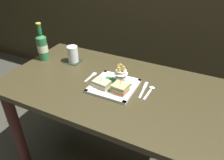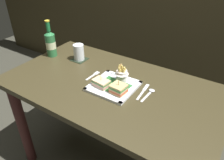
{
  "view_description": "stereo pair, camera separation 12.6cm",
  "coord_description": "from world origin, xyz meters",
  "px_view_note": "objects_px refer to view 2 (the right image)",
  "views": [
    {
      "loc": [
        0.48,
        -0.96,
        1.49
      ],
      "look_at": [
        0.02,
        -0.01,
        0.81
      ],
      "focal_mm": 35.19,
      "sensor_mm": 36.0,
      "label": 1
    },
    {
      "loc": [
        0.59,
        -0.9,
        1.49
      ],
      "look_at": [
        0.02,
        -0.01,
        0.81
      ],
      "focal_mm": 35.19,
      "sensor_mm": 36.0,
      "label": 2
    }
  ],
  "objects_px": {
    "fork": "(93,75)",
    "spoon": "(150,92)",
    "knife": "(143,91)",
    "beer_bottle": "(51,43)",
    "sandwich_half_left": "(101,83)",
    "square_plate": "(113,86)",
    "dining_table": "(111,102)",
    "sandwich_half_right": "(119,89)",
    "fries_cup": "(122,74)",
    "water_glass": "(79,53)"
  },
  "relations": [
    {
      "from": "spoon",
      "to": "sandwich_half_left",
      "type": "bearing_deg",
      "value": -158.39
    },
    {
      "from": "spoon",
      "to": "water_glass",
      "type": "bearing_deg",
      "value": 170.82
    },
    {
      "from": "fork",
      "to": "sandwich_half_left",
      "type": "bearing_deg",
      "value": -33.95
    },
    {
      "from": "dining_table",
      "to": "fries_cup",
      "type": "distance_m",
      "value": 0.21
    },
    {
      "from": "sandwich_half_right",
      "to": "knife",
      "type": "xyz_separation_m",
      "value": [
        0.11,
        0.1,
        -0.03
      ]
    },
    {
      "from": "fork",
      "to": "fries_cup",
      "type": "bearing_deg",
      "value": 7.36
    },
    {
      "from": "water_glass",
      "to": "dining_table",
      "type": "bearing_deg",
      "value": -21.76
    },
    {
      "from": "dining_table",
      "to": "fries_cup",
      "type": "height_order",
      "value": "fries_cup"
    },
    {
      "from": "fork",
      "to": "spoon",
      "type": "bearing_deg",
      "value": 3.58
    },
    {
      "from": "beer_bottle",
      "to": "fork",
      "type": "relative_size",
      "value": 2.12
    },
    {
      "from": "dining_table",
      "to": "water_glass",
      "type": "height_order",
      "value": "water_glass"
    },
    {
      "from": "fries_cup",
      "to": "beer_bottle",
      "type": "bearing_deg",
      "value": 176.45
    },
    {
      "from": "knife",
      "to": "fork",
      "type": "bearing_deg",
      "value": -177.27
    },
    {
      "from": "square_plate",
      "to": "sandwich_half_left",
      "type": "height_order",
      "value": "sandwich_half_left"
    },
    {
      "from": "fork",
      "to": "beer_bottle",
      "type": "bearing_deg",
      "value": 171.53
    },
    {
      "from": "beer_bottle",
      "to": "knife",
      "type": "height_order",
      "value": "beer_bottle"
    },
    {
      "from": "knife",
      "to": "beer_bottle",
      "type": "bearing_deg",
      "value": 176.49
    },
    {
      "from": "knife",
      "to": "dining_table",
      "type": "bearing_deg",
      "value": -168.25
    },
    {
      "from": "fries_cup",
      "to": "water_glass",
      "type": "distance_m",
      "value": 0.42
    },
    {
      "from": "sandwich_half_right",
      "to": "beer_bottle",
      "type": "bearing_deg",
      "value": 167.77
    },
    {
      "from": "square_plate",
      "to": "beer_bottle",
      "type": "height_order",
      "value": "beer_bottle"
    },
    {
      "from": "fries_cup",
      "to": "spoon",
      "type": "xyz_separation_m",
      "value": [
        0.19,
        -0.0,
        -0.06
      ]
    },
    {
      "from": "sandwich_half_right",
      "to": "spoon",
      "type": "bearing_deg",
      "value": 35.63
    },
    {
      "from": "beer_bottle",
      "to": "water_glass",
      "type": "height_order",
      "value": "beer_bottle"
    },
    {
      "from": "fries_cup",
      "to": "beer_bottle",
      "type": "xyz_separation_m",
      "value": [
        -0.62,
        0.04,
        0.04
      ]
    },
    {
      "from": "sandwich_half_left",
      "to": "beer_bottle",
      "type": "height_order",
      "value": "beer_bottle"
    },
    {
      "from": "dining_table",
      "to": "water_glass",
      "type": "distance_m",
      "value": 0.43
    },
    {
      "from": "beer_bottle",
      "to": "knife",
      "type": "distance_m",
      "value": 0.77
    },
    {
      "from": "sandwich_half_right",
      "to": "water_glass",
      "type": "bearing_deg",
      "value": 156.07
    },
    {
      "from": "beer_bottle",
      "to": "dining_table",
      "type": "bearing_deg",
      "value": -8.71
    },
    {
      "from": "dining_table",
      "to": "square_plate",
      "type": "distance_m",
      "value": 0.14
    },
    {
      "from": "fries_cup",
      "to": "beer_bottle",
      "type": "height_order",
      "value": "beer_bottle"
    },
    {
      "from": "sandwich_half_right",
      "to": "fries_cup",
      "type": "distance_m",
      "value": 0.12
    },
    {
      "from": "square_plate",
      "to": "sandwich_half_left",
      "type": "relative_size",
      "value": 2.48
    },
    {
      "from": "spoon",
      "to": "fries_cup",
      "type": "bearing_deg",
      "value": 179.63
    },
    {
      "from": "dining_table",
      "to": "spoon",
      "type": "xyz_separation_m",
      "value": [
        0.23,
        0.05,
        0.14
      ]
    },
    {
      "from": "sandwich_half_left",
      "to": "fork",
      "type": "relative_size",
      "value": 0.81
    },
    {
      "from": "fries_cup",
      "to": "water_glass",
      "type": "bearing_deg",
      "value": 166.9
    },
    {
      "from": "fork",
      "to": "spoon",
      "type": "relative_size",
      "value": 0.89
    },
    {
      "from": "dining_table",
      "to": "sandwich_half_right",
      "type": "xyz_separation_m",
      "value": [
        0.09,
        -0.06,
        0.17
      ]
    },
    {
      "from": "fries_cup",
      "to": "fork",
      "type": "bearing_deg",
      "value": -172.64
    },
    {
      "from": "dining_table",
      "to": "beer_bottle",
      "type": "distance_m",
      "value": 0.62
    },
    {
      "from": "square_plate",
      "to": "spoon",
      "type": "bearing_deg",
      "value": 17.41
    },
    {
      "from": "sandwich_half_left",
      "to": "square_plate",
      "type": "bearing_deg",
      "value": 34.34
    },
    {
      "from": "beer_bottle",
      "to": "fork",
      "type": "xyz_separation_m",
      "value": [
        0.42,
        -0.06,
        -0.1
      ]
    },
    {
      "from": "square_plate",
      "to": "water_glass",
      "type": "distance_m",
      "value": 0.42
    },
    {
      "from": "knife",
      "to": "sandwich_half_left",
      "type": "bearing_deg",
      "value": -156.65
    },
    {
      "from": "sandwich_half_right",
      "to": "spoon",
      "type": "xyz_separation_m",
      "value": [
        0.14,
        0.1,
        -0.03
      ]
    },
    {
      "from": "square_plate",
      "to": "fries_cup",
      "type": "height_order",
      "value": "fries_cup"
    },
    {
      "from": "water_glass",
      "to": "knife",
      "type": "xyz_separation_m",
      "value": [
        0.55,
        -0.1,
        -0.05
      ]
    }
  ]
}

